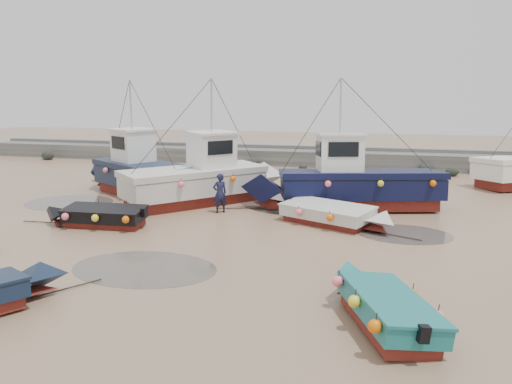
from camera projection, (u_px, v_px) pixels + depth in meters
ground at (232, 244)px, 18.39m from camera, size 120.00×120.00×0.00m
seawall at (321, 158)px, 39.06m from camera, size 60.00×4.92×1.50m
puddle_a at (144, 268)px, 15.83m from camera, size 4.76×4.76×0.01m
puddle_b at (404, 234)px, 19.78m from camera, size 3.77×3.77×0.01m
puddle_c at (69, 202)px, 25.72m from camera, size 4.55×4.55×0.01m
puddle_d at (304, 199)px, 26.62m from camera, size 6.71×6.71×0.01m
dinghy_2 at (380, 301)px, 11.91m from camera, size 2.96×5.31×1.43m
dinghy_4 at (97, 213)px, 20.88m from camera, size 5.71×2.00×1.43m
dinghy_5 at (335, 213)px, 21.05m from camera, size 5.96×3.56×1.43m
cabin_boat_0 at (137, 171)px, 27.50m from camera, size 9.34×6.56×6.22m
cabin_boat_1 at (205, 177)px, 25.34m from camera, size 7.61×8.84×6.22m
cabin_boat_2 at (347, 182)px, 23.98m from camera, size 10.77×5.19×6.22m
person at (220, 213)px, 23.46m from camera, size 0.81×0.78×1.86m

